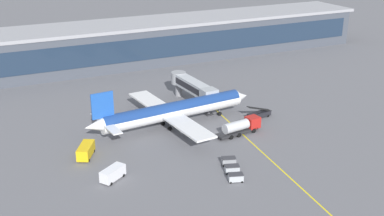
{
  "coord_description": "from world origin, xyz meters",
  "views": [
    {
      "loc": [
        -46.84,
        -83.6,
        43.08
      ],
      "look_at": [
        -3.48,
        6.56,
        4.5
      ],
      "focal_mm": 45.04,
      "sensor_mm": 36.0,
      "label": 1
    }
  ],
  "objects": [
    {
      "name": "belt_loader",
      "position": [
        13.05,
        4.41,
        0.99
      ],
      "size": [
        7.02,
        2.78,
        3.49
      ],
      "color": "black",
      "rests_on": "ground_plane"
    },
    {
      "name": "baggage_cart_1",
      "position": [
        -6.13,
        -16.0,
        0.78
      ],
      "size": [
        3.0,
        2.31,
        1.48
      ],
      "color": "#B2B7BC",
      "rests_on": "ground_plane"
    },
    {
      "name": "jet_bridge",
      "position": [
        2.79,
        19.74,
        4.83
      ],
      "size": [
        4.79,
        19.15,
        6.54
      ],
      "color": "#B2B7BC",
      "rests_on": "ground_plane"
    },
    {
      "name": "crew_van",
      "position": [
        -26.6,
        -8.95,
        1.31
      ],
      "size": [
        5.32,
        4.54,
        2.3
      ],
      "color": "white",
      "rests_on": "ground_plane"
    },
    {
      "name": "lavatory_truck",
      "position": [
        -28.73,
        2.13,
        1.42
      ],
      "size": [
        4.79,
        6.19,
        2.5
      ],
      "color": "yellow",
      "rests_on": "ground_plane"
    },
    {
      "name": "ground_plane",
      "position": [
        0.0,
        0.0,
        0.0
      ],
      "size": [
        700.0,
        700.0,
        0.0
      ],
      "primitive_type": "plane",
      "color": "slate"
    },
    {
      "name": "baggage_cart_0",
      "position": [
        -7.15,
        -19.03,
        0.78
      ],
      "size": [
        3.0,
        2.31,
        1.48
      ],
      "color": "#B2B7BC",
      "rests_on": "ground_plane"
    },
    {
      "name": "fuel_tanker",
      "position": [
        4.43,
        -1.63,
        1.75
      ],
      "size": [
        11.04,
        3.94,
        3.25
      ],
      "color": "#232326",
      "rests_on": "ground_plane"
    },
    {
      "name": "main_airliner",
      "position": [
        -7.26,
        8.53,
        3.83
      ],
      "size": [
        41.2,
        32.77,
        11.0
      ],
      "color": "white",
      "rests_on": "ground_plane"
    },
    {
      "name": "terminal_building",
      "position": [
        -3.2,
        63.54,
        6.57
      ],
      "size": [
        178.41,
        21.15,
        13.11
      ],
      "color": "#424751",
      "rests_on": "ground_plane"
    },
    {
      "name": "baggage_cart_2",
      "position": [
        -5.12,
        -12.96,
        0.78
      ],
      "size": [
        3.0,
        2.31,
        1.48
      ],
      "color": "gray",
      "rests_on": "ground_plane"
    },
    {
      "name": "apron_lead_in_line",
      "position": [
        5.05,
        2.0,
        0.0
      ],
      "size": [
        9.1,
        79.55,
        0.01
      ],
      "primitive_type": "cube",
      "rotation": [
        0.0,
        0.0,
        -0.11
      ],
      "color": "yellow",
      "rests_on": "ground_plane"
    }
  ]
}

